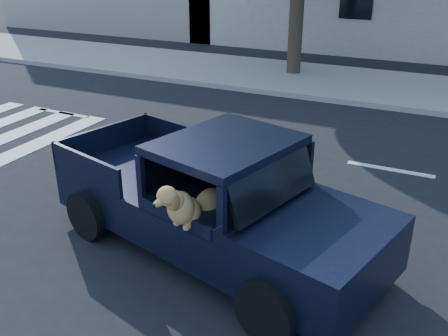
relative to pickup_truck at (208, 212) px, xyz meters
The scene contains 3 objects.
ground 2.01m from the pickup_truck, 13.63° to the left, with size 120.00×120.00×0.00m, color black.
far_sidewalk 9.85m from the pickup_truck, 79.02° to the left, with size 60.00×4.00×0.15m, color gray.
pickup_truck is the anchor object (origin of this frame).
Camera 1 is at (0.89, -5.70, 3.87)m, focal length 40.00 mm.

